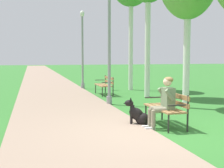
# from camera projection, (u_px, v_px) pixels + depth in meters

# --- Properties ---
(ground_plane) EXTENTS (120.00, 120.00, 0.00)m
(ground_plane) POSITION_uv_depth(u_px,v_px,m) (161.00, 132.00, 6.83)
(ground_plane) COLOR #33752D
(paved_path) EXTENTS (3.29, 60.00, 0.04)m
(paved_path) POSITION_uv_depth(u_px,v_px,m) (42.00, 74.00, 29.41)
(paved_path) COLOR gray
(paved_path) RESTS_ON ground
(park_bench_near) EXTENTS (0.55, 1.50, 0.85)m
(park_bench_near) POSITION_uv_depth(u_px,v_px,m) (167.00, 106.00, 7.46)
(park_bench_near) COLOR olive
(park_bench_near) RESTS_ON ground
(park_bench_mid) EXTENTS (0.55, 1.50, 0.85)m
(park_bench_mid) POSITION_uv_depth(u_px,v_px,m) (105.00, 84.00, 13.56)
(park_bench_mid) COLOR olive
(park_bench_mid) RESTS_ON ground
(person_seated_on_near_bench) EXTENTS (0.74, 0.49, 1.25)m
(person_seated_on_near_bench) POSITION_uv_depth(u_px,v_px,m) (164.00, 100.00, 7.17)
(person_seated_on_near_bench) COLOR gray
(person_seated_on_near_bench) RESTS_ON ground
(dog_black) EXTENTS (0.79, 0.45, 0.71)m
(dog_black) POSITION_uv_depth(u_px,v_px,m) (138.00, 115.00, 7.54)
(dog_black) COLOR black
(dog_black) RESTS_ON ground
(lamp_post_near) EXTENTS (0.24, 0.24, 4.58)m
(lamp_post_near) POSITION_uv_depth(u_px,v_px,m) (109.00, 39.00, 10.65)
(lamp_post_near) COLOR gray
(lamp_post_near) RESTS_ON ground
(lamp_post_mid) EXTENTS (0.24, 0.24, 4.19)m
(lamp_post_mid) POSITION_uv_depth(u_px,v_px,m) (82.00, 49.00, 16.05)
(lamp_post_mid) COLOR gray
(lamp_post_mid) RESTS_ON ground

